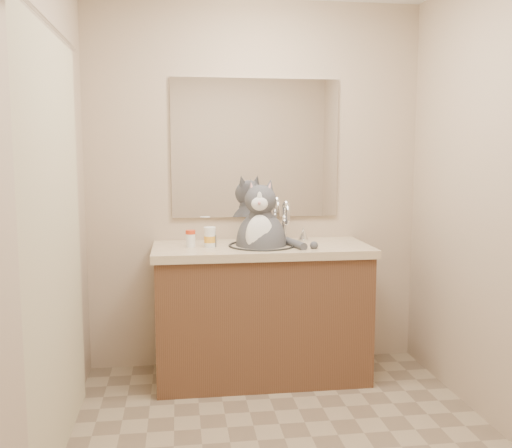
{
  "coord_description": "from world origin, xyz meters",
  "views": [
    {
      "loc": [
        -0.51,
        -2.5,
        1.42
      ],
      "look_at": [
        -0.08,
        0.65,
        1.02
      ],
      "focal_mm": 40.0,
      "sensor_mm": 36.0,
      "label": 1
    }
  ],
  "objects_px": {
    "cat": "(261,239)",
    "pill_bottle_redcap": "(191,238)",
    "grey_canister": "(213,241)",
    "pill_bottle_orange": "(210,238)"
  },
  "relations": [
    {
      "from": "cat",
      "to": "pill_bottle_redcap",
      "type": "relative_size",
      "value": 6.1
    },
    {
      "from": "cat",
      "to": "pill_bottle_redcap",
      "type": "distance_m",
      "value": 0.44
    },
    {
      "from": "cat",
      "to": "grey_canister",
      "type": "distance_m",
      "value": 0.3
    },
    {
      "from": "pill_bottle_redcap",
      "to": "grey_canister",
      "type": "relative_size",
      "value": 1.39
    },
    {
      "from": "cat",
      "to": "grey_canister",
      "type": "height_order",
      "value": "cat"
    },
    {
      "from": "pill_bottle_orange",
      "to": "grey_canister",
      "type": "distance_m",
      "value": 0.03
    },
    {
      "from": "pill_bottle_redcap",
      "to": "grey_canister",
      "type": "xyz_separation_m",
      "value": [
        0.13,
        -0.02,
        -0.02
      ]
    },
    {
      "from": "pill_bottle_redcap",
      "to": "grey_canister",
      "type": "bearing_deg",
      "value": -9.67
    },
    {
      "from": "pill_bottle_orange",
      "to": "cat",
      "type": "bearing_deg",
      "value": 4.36
    },
    {
      "from": "pill_bottle_redcap",
      "to": "pill_bottle_orange",
      "type": "distance_m",
      "value": 0.12
    }
  ]
}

